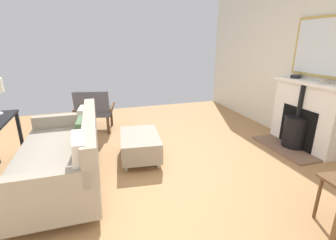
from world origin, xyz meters
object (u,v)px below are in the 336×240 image
(mantel_bowl_near, at_px, (296,76))
(ottoman, at_px, (140,144))
(sofa, at_px, (65,156))
(mantel_bowl_far, at_px, (326,82))
(armchair_accent, at_px, (94,108))
(fireplace, at_px, (302,119))

(mantel_bowl_near, relative_size, ottoman, 0.18)
(sofa, bearing_deg, mantel_bowl_far, 175.50)
(sofa, xyz_separation_m, armchair_accent, (-0.38, -1.66, 0.11))
(mantel_bowl_near, relative_size, mantel_bowl_far, 1.37)
(mantel_bowl_near, height_order, armchair_accent, mantel_bowl_near)
(fireplace, bearing_deg, mantel_bowl_far, 99.83)
(sofa, distance_m, armchair_accent, 1.71)
(mantel_bowl_far, height_order, armchair_accent, mantel_bowl_far)
(fireplace, relative_size, sofa, 0.64)
(sofa, relative_size, ottoman, 2.11)
(mantel_bowl_near, bearing_deg, fireplace, 82.53)
(mantel_bowl_near, bearing_deg, sofa, 4.41)
(mantel_bowl_far, xyz_separation_m, sofa, (3.53, -0.28, -0.75))
(mantel_bowl_near, bearing_deg, armchair_accent, -23.83)
(fireplace, bearing_deg, mantel_bowl_near, -97.47)
(fireplace, relative_size, ottoman, 1.36)
(ottoman, bearing_deg, sofa, 19.15)
(mantel_bowl_far, height_order, sofa, mantel_bowl_far)
(armchair_accent, bearing_deg, sofa, 77.16)
(mantel_bowl_near, height_order, ottoman, mantel_bowl_near)
(ottoman, bearing_deg, armchair_accent, -66.19)
(fireplace, xyz_separation_m, sofa, (3.49, -0.04, -0.13))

